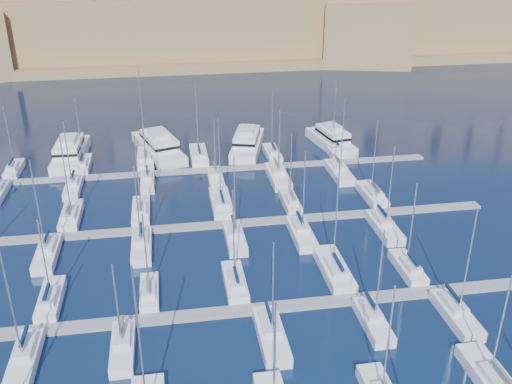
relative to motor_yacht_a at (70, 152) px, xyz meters
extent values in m
plane|color=black|center=(26.80, -42.06, -1.73)|extent=(600.00, 600.00, 0.00)
cube|color=slate|center=(26.80, -54.06, -1.53)|extent=(84.00, 2.00, 0.40)
cube|color=slate|center=(26.80, -32.06, -1.53)|extent=(84.00, 2.00, 0.40)
cube|color=slate|center=(26.80, -10.06, -1.53)|extent=(84.00, 2.00, 0.40)
cylinder|color=#9EA0A8|center=(15.53, -69.24, 7.54)|extent=(0.18, 0.18, 15.67)
cylinder|color=#9EA0A8|center=(27.23, -70.02, 5.31)|extent=(0.18, 0.18, 11.35)
cylinder|color=#9EA0A8|center=(37.75, -70.28, 5.64)|extent=(0.18, 0.18, 12.07)
cube|color=silver|center=(49.37, -70.09, -1.18)|extent=(2.98, 9.93, 1.70)
cube|color=silver|center=(49.37, -71.08, 0.02)|extent=(2.09, 4.47, 0.70)
cylinder|color=#9EA0A8|center=(49.37, -69.59, 5.36)|extent=(0.18, 0.18, 11.38)
cube|color=#595B60|center=(49.37, -71.58, 1.07)|extent=(0.35, 3.97, 0.35)
cube|color=silver|center=(3.72, -48.77, -1.21)|extent=(2.57, 8.58, 1.63)
cube|color=silver|center=(3.72, -49.62, -0.05)|extent=(1.80, 3.86, 0.70)
cylinder|color=#9EA0A8|center=(3.72, -48.34, 4.62)|extent=(0.18, 0.18, 10.03)
cube|color=#081B38|center=(3.72, -50.05, 1.00)|extent=(0.35, 3.43, 0.35)
cube|color=silver|center=(15.56, -49.29, -1.24)|extent=(2.26, 7.54, 1.58)
cube|color=silver|center=(15.56, -50.04, -0.10)|extent=(1.58, 3.39, 0.70)
cylinder|color=#9EA0A8|center=(15.56, -48.91, 4.65)|extent=(0.18, 0.18, 10.19)
cube|color=#595B60|center=(15.56, -50.42, 0.95)|extent=(0.35, 3.02, 0.35)
cube|color=silver|center=(26.29, -48.74, -1.21)|extent=(2.59, 8.63, 1.63)
cube|color=silver|center=(26.29, -49.60, -0.04)|extent=(1.81, 3.88, 0.70)
cylinder|color=#9EA0A8|center=(26.29, -48.31, 5.65)|extent=(0.18, 0.18, 12.09)
cube|color=#081B38|center=(26.29, -50.03, 1.01)|extent=(0.35, 3.45, 0.35)
cube|color=silver|center=(39.60, -47.85, -1.17)|extent=(3.13, 10.42, 1.72)
cube|color=silver|center=(39.60, -48.89, 0.04)|extent=(2.19, 4.69, 0.70)
cylinder|color=#9EA0A8|center=(39.60, -47.32, 6.76)|extent=(0.18, 0.18, 14.12)
cube|color=#081B38|center=(39.60, -49.41, 1.09)|extent=(0.35, 4.17, 0.35)
cube|color=silver|center=(49.39, -49.01, -1.22)|extent=(2.43, 8.09, 1.60)
cube|color=silver|center=(49.39, -49.82, -0.07)|extent=(1.70, 3.64, 0.70)
cylinder|color=#9EA0A8|center=(49.39, -48.60, 5.35)|extent=(0.18, 0.18, 11.54)
cube|color=#081B38|center=(49.39, -50.22, 0.98)|extent=(0.35, 3.24, 0.35)
cube|color=silver|center=(2.75, -59.37, -1.21)|extent=(2.59, 8.63, 1.63)
cube|color=silver|center=(2.75, -58.51, -0.04)|extent=(1.81, 3.88, 0.70)
cylinder|color=#9EA0A8|center=(2.75, -59.80, 6.08)|extent=(0.18, 0.18, 12.95)
cube|color=#081B38|center=(2.75, -58.08, 1.01)|extent=(0.35, 3.45, 0.35)
cube|color=silver|center=(12.79, -59.12, -1.22)|extent=(2.44, 8.13, 1.61)
cube|color=silver|center=(12.79, -58.31, -0.07)|extent=(1.71, 3.66, 0.70)
cylinder|color=#9EA0A8|center=(12.79, -59.53, 4.62)|extent=(0.18, 0.18, 10.08)
cube|color=#595B60|center=(12.79, -57.90, 0.98)|extent=(0.35, 3.25, 0.35)
cube|color=silver|center=(28.92, -59.78, -1.19)|extent=(2.83, 9.44, 1.67)
cube|color=silver|center=(28.92, -58.83, 0.00)|extent=(1.98, 4.25, 0.70)
cylinder|color=#9EA0A8|center=(28.92, -60.25, 5.37)|extent=(0.18, 0.18, 11.45)
cube|color=#081B38|center=(28.92, -58.36, 1.05)|extent=(0.35, 3.78, 0.35)
cube|color=silver|center=(40.92, -59.14, -1.22)|extent=(2.45, 8.18, 1.61)
cube|color=silver|center=(40.92, -58.33, -0.07)|extent=(1.72, 3.68, 0.70)
cylinder|color=#9EA0A8|center=(40.92, -59.55, 5.32)|extent=(0.18, 0.18, 11.48)
cube|color=#081B38|center=(40.92, -57.92, 0.98)|extent=(0.35, 3.27, 0.35)
cube|color=silver|center=(50.94, -59.52, -1.20)|extent=(2.68, 8.93, 1.65)
cube|color=silver|center=(50.94, -58.63, -0.03)|extent=(1.88, 4.02, 0.70)
cylinder|color=#9EA0A8|center=(50.94, -59.97, 6.23)|extent=(0.18, 0.18, 13.22)
cube|color=#081B38|center=(50.94, -58.18, 1.02)|extent=(0.35, 3.57, 0.35)
cube|color=silver|center=(3.33, -26.31, -1.19)|extent=(2.84, 9.48, 1.67)
cube|color=silver|center=(3.33, -27.26, 0.00)|extent=(1.99, 4.27, 0.70)
cylinder|color=#9EA0A8|center=(3.33, -25.84, 5.87)|extent=(0.18, 0.18, 12.45)
cube|color=#595B60|center=(3.33, -27.74, 1.05)|extent=(0.35, 3.79, 0.35)
cube|color=silver|center=(14.11, -26.50, -1.20)|extent=(2.73, 9.11, 1.66)
cube|color=silver|center=(14.11, -27.41, -0.02)|extent=(1.91, 4.10, 0.70)
cylinder|color=#9EA0A8|center=(14.11, -26.04, 5.60)|extent=(0.18, 0.18, 11.95)
cube|color=#595B60|center=(14.11, -27.87, 1.03)|extent=(0.35, 3.65, 0.35)
cube|color=silver|center=(26.99, -25.80, -1.16)|extent=(3.16, 10.52, 1.73)
cube|color=silver|center=(26.99, -26.85, 0.05)|extent=(2.21, 4.73, 0.70)
cylinder|color=#9EA0A8|center=(26.99, -25.27, 6.45)|extent=(0.18, 0.18, 13.50)
cube|color=#081B38|center=(26.99, -27.37, 1.10)|extent=(0.35, 4.21, 0.35)
cube|color=silver|center=(38.30, -27.05, -1.23)|extent=(2.40, 8.01, 1.60)
cube|color=silver|center=(38.30, -27.85, -0.08)|extent=(1.68, 3.60, 0.70)
cylinder|color=#9EA0A8|center=(38.30, -26.65, 5.12)|extent=(0.18, 0.18, 11.08)
cube|color=#595B60|center=(38.30, -28.25, 0.97)|extent=(0.35, 3.20, 0.35)
cube|color=silver|center=(52.55, -26.40, -1.19)|extent=(2.79, 9.30, 1.67)
cube|color=silver|center=(52.55, -27.33, -0.01)|extent=(1.95, 4.19, 0.70)
cylinder|color=#9EA0A8|center=(52.55, -25.94, 5.73)|extent=(0.18, 0.18, 12.19)
cube|color=#595B60|center=(52.55, -27.80, 1.04)|extent=(0.35, 3.72, 0.35)
cube|color=silver|center=(1.52, -37.67, -1.20)|extent=(2.77, 9.24, 1.66)
cube|color=silver|center=(1.52, -36.75, -0.01)|extent=(1.94, 4.16, 0.70)
cylinder|color=#9EA0A8|center=(1.52, -38.14, 6.37)|extent=(0.18, 0.18, 13.46)
cube|color=#081B38|center=(1.52, -36.29, 1.04)|extent=(0.35, 3.70, 0.35)
cube|color=silver|center=(14.40, -37.65, -1.20)|extent=(2.76, 9.19, 1.66)
cube|color=silver|center=(14.40, -36.73, -0.02)|extent=(1.93, 4.14, 0.70)
cylinder|color=#9EA0A8|center=(14.40, -38.11, 5.53)|extent=(0.18, 0.18, 11.80)
cube|color=#081B38|center=(14.40, -36.27, 1.03)|extent=(0.35, 3.68, 0.35)
cube|color=silver|center=(27.75, -37.47, -1.21)|extent=(2.65, 8.84, 1.64)
cube|color=silver|center=(27.75, -36.59, -0.03)|extent=(1.86, 3.98, 0.70)
cylinder|color=#9EA0A8|center=(27.75, -37.92, 5.74)|extent=(0.18, 0.18, 12.24)
cube|color=#081B38|center=(27.75, -36.15, 1.02)|extent=(0.35, 3.54, 0.35)
cube|color=silver|center=(37.62, -37.75, -1.19)|extent=(2.81, 9.38, 1.67)
cube|color=silver|center=(37.62, -36.81, -0.01)|extent=(1.97, 4.22, 0.70)
cylinder|color=#9EA0A8|center=(37.62, -38.22, 5.85)|extent=(0.18, 0.18, 12.41)
cube|color=#081B38|center=(37.62, -36.34, 1.04)|extent=(0.35, 3.75, 0.35)
cube|color=silver|center=(50.45, -37.83, -1.19)|extent=(2.86, 9.55, 1.68)
cube|color=silver|center=(50.45, -36.87, 0.00)|extent=(2.01, 4.30, 0.70)
cylinder|color=#9EA0A8|center=(50.45, -38.31, 5.88)|extent=(0.18, 0.18, 12.46)
cube|color=#081B38|center=(50.45, -36.40, 1.05)|extent=(0.35, 3.82, 0.35)
cube|color=silver|center=(-9.62, -4.99, -1.22)|extent=(2.44, 8.13, 1.61)
cube|color=silver|center=(-9.62, -5.80, -0.07)|extent=(1.71, 3.66, 0.70)
cylinder|color=#9EA0A8|center=(-9.62, -4.58, 5.31)|extent=(0.18, 0.18, 11.46)
cube|color=#081B38|center=(-9.62, -6.21, 0.98)|extent=(0.35, 3.25, 0.35)
cube|color=silver|center=(2.87, -4.72, -1.21)|extent=(2.60, 8.67, 1.63)
cube|color=silver|center=(2.87, -5.59, -0.04)|extent=(1.82, 3.90, 0.70)
cylinder|color=#9EA0A8|center=(2.87, -4.29, 5.79)|extent=(0.18, 0.18, 12.36)
cube|color=#081B38|center=(2.87, -6.02, 1.01)|extent=(0.35, 3.47, 0.35)
cube|color=silver|center=(14.59, -3.75, -1.16)|extent=(3.18, 10.61, 1.73)
cube|color=silver|center=(14.59, -4.81, 0.05)|extent=(2.23, 4.78, 0.70)
cylinder|color=#9EA0A8|center=(14.59, -3.22, 7.99)|extent=(0.18, 0.18, 16.57)
cube|color=#595B60|center=(14.59, -5.34, 1.10)|extent=(0.35, 4.25, 0.35)
cube|color=silver|center=(24.91, -3.69, -1.16)|extent=(3.22, 10.73, 1.74)
cube|color=silver|center=(24.91, -4.76, 0.06)|extent=(2.25, 4.83, 0.70)
cylinder|color=#9EA0A8|center=(24.91, -3.15, 6.62)|extent=(0.18, 0.18, 13.81)
cube|color=#081B38|center=(24.91, -5.30, 1.11)|extent=(0.35, 4.29, 0.35)
cube|color=silver|center=(39.54, -4.66, -1.21)|extent=(2.64, 8.79, 1.64)
cube|color=silver|center=(39.54, -5.54, -0.04)|extent=(1.85, 3.96, 0.70)
cylinder|color=#9EA0A8|center=(39.54, -4.22, 5.36)|extent=(0.18, 0.18, 11.50)
cube|color=#081B38|center=(39.54, -5.98, 1.01)|extent=(0.35, 3.52, 0.35)
cube|color=silver|center=(52.29, -4.15, -1.18)|extent=(2.94, 9.80, 1.69)
cube|color=silver|center=(52.29, -5.13, 0.01)|extent=(2.06, 4.41, 0.70)
cylinder|color=#9EA0A8|center=(52.29, -3.66, 6.46)|extent=(0.18, 0.18, 13.58)
cube|color=#081B38|center=(52.29, -5.62, 1.06)|extent=(0.35, 3.92, 0.35)
cube|color=silver|center=(2.29, -15.30, -1.21)|extent=(2.55, 8.49, 1.62)
cube|color=silver|center=(2.29, -14.45, -0.05)|extent=(1.78, 3.82, 0.70)
cylinder|color=#9EA0A8|center=(2.29, -15.72, 5.33)|extent=(0.18, 0.18, 11.47)
cube|color=#081B38|center=(2.29, -14.03, 1.00)|extent=(0.35, 3.39, 0.35)
cube|color=silver|center=(15.02, -14.99, -1.23)|extent=(2.36, 7.86, 1.59)
cube|color=silver|center=(15.02, -14.20, -0.08)|extent=(1.65, 3.54, 0.70)
cylinder|color=#9EA0A8|center=(15.02, -15.38, 4.69)|extent=(0.18, 0.18, 10.26)
cube|color=#081B38|center=(15.02, -13.81, 0.97)|extent=(0.35, 3.14, 0.35)
cube|color=silver|center=(27.08, -15.34, -1.21)|extent=(2.57, 8.56, 1.63)
cube|color=silver|center=(27.08, -14.48, -0.05)|extent=(1.80, 3.85, 0.70)
cylinder|color=#9EA0A8|center=(27.08, -15.76, 4.87)|extent=(0.18, 0.18, 10.53)
cube|color=#595B60|center=(27.08, -14.05, 1.00)|extent=(0.35, 3.42, 0.35)
cube|color=silver|center=(38.39, -16.31, -1.16)|extent=(3.15, 10.51, 1.73)
cube|color=silver|center=(38.39, -15.26, 0.05)|extent=(2.21, 4.73, 0.70)
cylinder|color=#9EA0A8|center=(38.39, -16.84, 5.67)|extent=(0.18, 0.18, 11.95)
cube|color=#595B60|center=(38.39, -14.73, 1.10)|extent=(0.35, 4.20, 0.35)
cube|color=silver|center=(49.92, -16.17, -1.17)|extent=(3.07, 10.22, 1.71)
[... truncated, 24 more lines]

